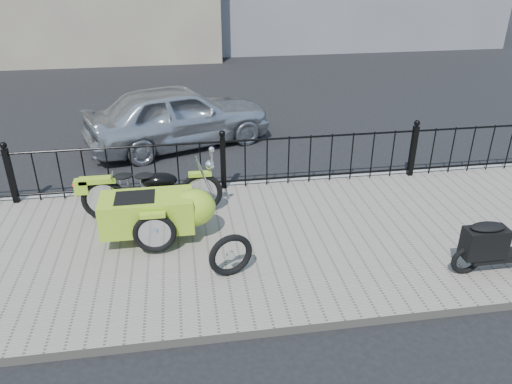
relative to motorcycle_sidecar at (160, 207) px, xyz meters
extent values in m
plane|color=black|center=(1.06, 0.14, -0.59)|extent=(120.00, 120.00, 0.00)
cube|color=gray|center=(1.06, -0.36, -0.53)|extent=(30.00, 3.80, 0.12)
cube|color=gray|center=(1.06, 1.58, -0.53)|extent=(30.00, 0.10, 0.12)
cylinder|color=black|center=(1.06, 1.44, 0.40)|extent=(14.00, 0.04, 0.04)
cylinder|color=black|center=(1.06, 1.44, -0.35)|extent=(14.00, 0.04, 0.04)
cube|color=black|center=(-2.44, 1.44, 0.01)|extent=(0.09, 0.09, 0.96)
sphere|color=black|center=(-2.44, 1.44, 0.55)|extent=(0.11, 0.11, 0.11)
cube|color=black|center=(1.06, 1.44, 0.01)|extent=(0.09, 0.09, 0.96)
sphere|color=black|center=(1.06, 1.44, 0.55)|extent=(0.11, 0.11, 0.11)
cube|color=black|center=(4.56, 1.44, 0.01)|extent=(0.09, 0.09, 0.96)
sphere|color=black|center=(4.56, 1.44, 0.55)|extent=(0.11, 0.11, 0.11)
torus|color=black|center=(0.62, 0.61, -0.13)|extent=(0.69, 0.09, 0.69)
torus|color=black|center=(-0.88, 0.61, -0.13)|extent=(0.69, 0.09, 0.69)
torus|color=black|center=(-0.08, -0.53, -0.13)|extent=(0.60, 0.08, 0.60)
cube|color=gray|center=(-0.13, 0.61, -0.11)|extent=(0.34, 0.22, 0.24)
cylinder|color=black|center=(-0.13, 0.61, -0.18)|extent=(1.40, 0.04, 0.04)
ellipsoid|color=black|center=(-0.01, 0.61, 0.13)|extent=(0.54, 0.29, 0.26)
cylinder|color=silver|center=(0.80, 0.61, 0.49)|extent=(0.03, 0.56, 0.03)
cylinder|color=silver|center=(0.68, 0.61, 0.18)|extent=(0.25, 0.04, 0.59)
sphere|color=silver|center=(0.78, 0.61, 0.35)|extent=(0.15, 0.15, 0.15)
cube|color=#99C826|center=(0.62, 0.61, 0.20)|extent=(0.36, 0.12, 0.06)
cube|color=#99C826|center=(-0.93, 0.61, 0.21)|extent=(0.55, 0.16, 0.08)
ellipsoid|color=black|center=(-0.23, 0.61, 0.23)|extent=(0.31, 0.22, 0.08)
ellipsoid|color=black|center=(-0.55, 0.61, 0.25)|extent=(0.31, 0.22, 0.08)
sphere|color=red|center=(-1.28, 0.61, 0.15)|extent=(0.07, 0.07, 0.07)
cube|color=yellow|center=(-1.30, 0.71, -0.03)|extent=(0.02, 0.14, 0.10)
cube|color=#99C826|center=(-0.18, -0.14, 0.00)|extent=(1.30, 0.62, 0.50)
ellipsoid|color=#99C826|center=(0.47, -0.14, 0.02)|extent=(0.65, 0.60, 0.54)
cube|color=black|center=(-0.33, -0.14, 0.23)|extent=(0.55, 0.43, 0.06)
cube|color=#99C826|center=(-0.08, -0.53, 0.16)|extent=(0.34, 0.11, 0.06)
torus|color=black|center=(3.94, -1.60, -0.27)|extent=(0.42, 0.07, 0.42)
cube|color=black|center=(4.50, -1.60, -0.25)|extent=(1.01, 0.22, 0.10)
cube|color=black|center=(4.14, -1.60, -0.02)|extent=(0.56, 0.26, 0.40)
ellipsoid|color=black|center=(4.14, -1.60, 0.21)|extent=(0.47, 0.24, 0.09)
torus|color=black|center=(0.90, -1.15, -0.17)|extent=(0.60, 0.25, 0.60)
imported|color=silver|center=(0.34, 3.99, 0.08)|extent=(4.28, 2.83, 1.35)
camera|label=1|loc=(0.39, -6.52, 3.44)|focal=35.00mm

